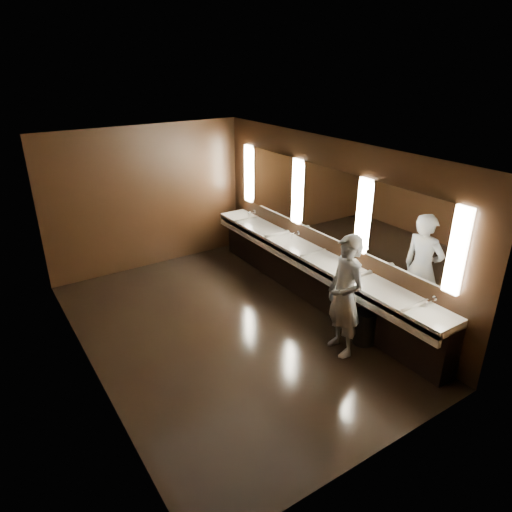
% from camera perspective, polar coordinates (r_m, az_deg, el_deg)
% --- Properties ---
extents(floor, '(6.00, 6.00, 0.00)m').
position_cam_1_polar(floor, '(7.28, -3.82, -9.24)').
color(floor, black).
rests_on(floor, ground).
extents(ceiling, '(4.00, 6.00, 0.02)m').
position_cam_1_polar(ceiling, '(6.21, -4.53, 12.96)').
color(ceiling, '#2D2D2B').
rests_on(ceiling, wall_back).
extents(wall_back, '(4.00, 0.02, 2.80)m').
position_cam_1_polar(wall_back, '(9.21, -13.44, 7.01)').
color(wall_back, black).
rests_on(wall_back, floor).
extents(wall_front, '(4.00, 0.02, 2.80)m').
position_cam_1_polar(wall_front, '(4.55, 15.19, -11.41)').
color(wall_front, black).
rests_on(wall_front, floor).
extents(wall_left, '(0.02, 6.00, 2.80)m').
position_cam_1_polar(wall_left, '(6.00, -21.02, -3.17)').
color(wall_left, black).
rests_on(wall_left, floor).
extents(wall_right, '(0.02, 6.00, 2.80)m').
position_cam_1_polar(wall_right, '(7.72, 8.92, 4.13)').
color(wall_right, black).
rests_on(wall_right, floor).
extents(sink_counter, '(0.55, 5.40, 1.01)m').
position_cam_1_polar(sink_counter, '(7.94, 7.39, -2.30)').
color(sink_counter, black).
rests_on(sink_counter, floor).
extents(mirror_band, '(0.06, 5.03, 1.15)m').
position_cam_1_polar(mirror_band, '(7.60, 8.97, 6.59)').
color(mirror_band, white).
rests_on(mirror_band, wall_right).
extents(person, '(0.53, 0.71, 1.80)m').
position_cam_1_polar(person, '(6.47, 11.06, -4.95)').
color(person, '#7D94BB').
rests_on(person, floor).
extents(trash_bin, '(0.39, 0.39, 0.52)m').
position_cam_1_polar(trash_bin, '(7.04, 13.38, -8.64)').
color(trash_bin, black).
rests_on(trash_bin, floor).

